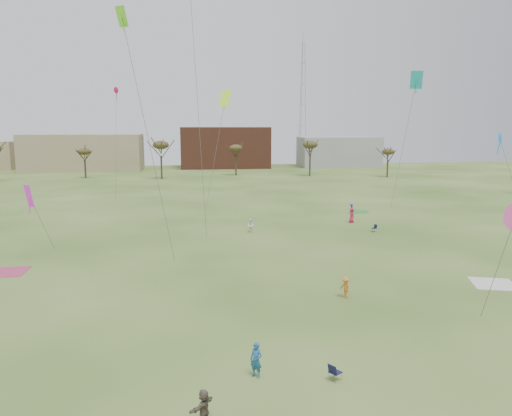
{
  "coord_description": "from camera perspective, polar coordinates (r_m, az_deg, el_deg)",
  "views": [
    {
      "loc": [
        -5.17,
        -26.25,
        11.99
      ],
      "look_at": [
        0.0,
        12.0,
        5.5
      ],
      "focal_mm": 33.81,
      "sensor_mm": 36.0,
      "label": 1
    }
  ],
  "objects": [
    {
      "name": "building_grey",
      "position": [
        151.34,
        9.74,
        6.57
      ],
      "size": [
        24.0,
        12.0,
        9.0
      ],
      "primitive_type": "cube",
      "color": "gray",
      "rests_on": "ground"
    },
    {
      "name": "camp_chair_center",
      "position": [
        24.69,
        9.31,
        -18.95
      ],
      "size": [
        0.73,
        0.72,
        0.87
      ],
      "rotation": [
        0.0,
        0.0,
        2.16
      ],
      "color": "#15163B",
      "rests_on": "ground"
    },
    {
      "name": "radio_tower",
      "position": [
        155.45,
        5.51,
        12.16
      ],
      "size": [
        1.51,
        1.72,
        41.0
      ],
      "color": "#9EA3A8",
      "rests_on": "ground"
    },
    {
      "name": "kites_aloft",
      "position": [
        49.54,
        -0.98,
        16.05
      ],
      "size": [
        56.61,
        58.08,
        26.02
      ],
      "color": "#EE2AE2",
      "rests_on": "ground"
    },
    {
      "name": "flyer_mid_b",
      "position": [
        35.2,
        10.51,
        -9.21
      ],
      "size": [
        0.93,
        1.14,
        1.54
      ],
      "primitive_type": "imported",
      "rotation": [
        0.0,
        0.0,
        5.13
      ],
      "color": "orange",
      "rests_on": "ground"
    },
    {
      "name": "blanket_cream",
      "position": [
        41.96,
        26.27,
        -8.07
      ],
      "size": [
        3.93,
        3.93,
        0.03
      ],
      "primitive_type": "cube",
      "rotation": [
        0.0,
        0.0,
        1.25
      ],
      "color": "silver",
      "rests_on": "ground"
    },
    {
      "name": "spectator_mid_e",
      "position": [
        55.48,
        -0.64,
        -2.1
      ],
      "size": [
        0.96,
        0.88,
        1.59
      ],
      "primitive_type": "imported",
      "rotation": [
        0.0,
        0.0,
        5.84
      ],
      "color": "white",
      "rests_on": "ground"
    },
    {
      "name": "building_brick",
      "position": [
        146.72,
        -3.74,
        7.18
      ],
      "size": [
        26.0,
        16.0,
        12.0
      ],
      "primitive_type": "cube",
      "color": "brown",
      "rests_on": "ground"
    },
    {
      "name": "flyer_far_b",
      "position": [
        62.36,
        11.24,
        -0.86
      ],
      "size": [
        1.05,
        1.08,
        1.87
      ],
      "primitive_type": "imported",
      "rotation": [
        0.0,
        0.0,
        0.86
      ],
      "color": "#B11E41",
      "rests_on": "ground"
    },
    {
      "name": "camp_chair_right",
      "position": [
        57.55,
        13.78,
        -2.5
      ],
      "size": [
        0.67,
        0.63,
        0.87
      ],
      "rotation": [
        0.0,
        0.0,
        5.0
      ],
      "color": "#131436",
      "rests_on": "ground"
    },
    {
      "name": "spectator_fore_c",
      "position": [
        21.28,
        -6.21,
        -22.37
      ],
      "size": [
        1.25,
        1.36,
        1.51
      ],
      "primitive_type": "imported",
      "rotation": [
        0.0,
        0.0,
        4.01
      ],
      "color": "brown",
      "rests_on": "ground"
    },
    {
      "name": "flyer_far_c",
      "position": [
        68.75,
        11.22,
        -0.08
      ],
      "size": [
        0.54,
        0.93,
        1.44
      ],
      "primitive_type": "imported",
      "rotation": [
        0.0,
        0.0,
        4.71
      ],
      "color": "#22389C",
      "rests_on": "ground"
    },
    {
      "name": "ground",
      "position": [
        29.31,
        3.25,
        -14.61
      ],
      "size": [
        260.0,
        260.0,
        0.0
      ],
      "primitive_type": "plane",
      "color": "#2F5119",
      "rests_on": "ground"
    },
    {
      "name": "building_tan",
      "position": [
        144.53,
        -19.72,
        6.21
      ],
      "size": [
        32.0,
        14.0,
        10.0
      ],
      "primitive_type": "cube",
      "color": "#937F60",
      "rests_on": "ground"
    },
    {
      "name": "flyer_near_right",
      "position": [
        24.41,
        0.02,
        -17.54
      ],
      "size": [
        0.76,
        0.72,
        1.74
      ],
      "primitive_type": "imported",
      "rotation": [
        0.0,
        0.0,
        5.6
      ],
      "color": "#1E558A",
      "rests_on": "ground"
    },
    {
      "name": "tree_line",
      "position": [
        105.51,
        -6.47,
        6.82
      ],
      "size": [
        117.44,
        49.32,
        8.91
      ],
      "color": "#3A2B1E",
      "rests_on": "ground"
    },
    {
      "name": "blanket_olive",
      "position": [
        70.7,
        12.09,
        -0.43
      ],
      "size": [
        3.55,
        3.55,
        0.03
      ],
      "primitive_type": "cube",
      "rotation": [
        0.0,
        0.0,
        1.05
      ],
      "color": "#328A32",
      "rests_on": "ground"
    },
    {
      "name": "blanket_plum",
      "position": [
        45.72,
        -27.41,
        -6.75
      ],
      "size": [
        3.22,
        3.22,
        0.03
      ],
      "primitive_type": "cube",
      "rotation": [
        0.0,
        0.0,
        1.6
      ],
      "color": "#B0365A",
      "rests_on": "ground"
    }
  ]
}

